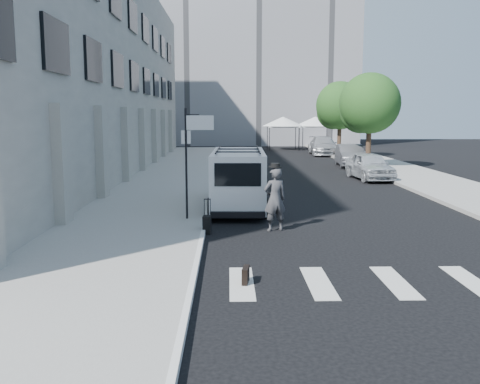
{
  "coord_description": "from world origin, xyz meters",
  "views": [
    {
      "loc": [
        -1.26,
        -13.67,
        3.48
      ],
      "look_at": [
        -0.94,
        1.17,
        1.3
      ],
      "focal_mm": 40.0,
      "sensor_mm": 36.0,
      "label": 1
    }
  ],
  "objects_px": {
    "suitcase": "(207,225)",
    "parked_car_a": "(370,166)",
    "businessman": "(275,199)",
    "parked_car_c": "(323,146)",
    "cargo_van": "(238,179)",
    "parked_car_b": "(350,156)",
    "briefcase": "(246,275)"
  },
  "relations": [
    {
      "from": "suitcase",
      "to": "parked_car_a",
      "type": "relative_size",
      "value": 0.24
    },
    {
      "from": "suitcase",
      "to": "parked_car_a",
      "type": "distance_m",
      "value": 15.21
    },
    {
      "from": "briefcase",
      "to": "cargo_van",
      "type": "relative_size",
      "value": 0.08
    },
    {
      "from": "parked_car_a",
      "to": "briefcase",
      "type": "bearing_deg",
      "value": -116.49
    },
    {
      "from": "businessman",
      "to": "suitcase",
      "type": "distance_m",
      "value": 2.16
    },
    {
      "from": "briefcase",
      "to": "parked_car_c",
      "type": "bearing_deg",
      "value": 85.7
    },
    {
      "from": "briefcase",
      "to": "suitcase",
      "type": "height_order",
      "value": "suitcase"
    },
    {
      "from": "businessman",
      "to": "parked_car_c",
      "type": "distance_m",
      "value": 30.41
    },
    {
      "from": "briefcase",
      "to": "parked_car_b",
      "type": "bearing_deg",
      "value": 80.77
    },
    {
      "from": "cargo_van",
      "to": "parked_car_c",
      "type": "distance_m",
      "value": 27.02
    },
    {
      "from": "businessman",
      "to": "parked_car_a",
      "type": "xyz_separation_m",
      "value": [
        6.14,
        12.47,
        -0.23
      ]
    },
    {
      "from": "cargo_van",
      "to": "parked_car_a",
      "type": "relative_size",
      "value": 1.33
    },
    {
      "from": "briefcase",
      "to": "parked_car_a",
      "type": "height_order",
      "value": "parked_car_a"
    },
    {
      "from": "briefcase",
      "to": "parked_car_b",
      "type": "relative_size",
      "value": 0.1
    },
    {
      "from": "suitcase",
      "to": "parked_car_c",
      "type": "distance_m",
      "value": 31.26
    },
    {
      "from": "parked_car_b",
      "to": "parked_car_c",
      "type": "relative_size",
      "value": 0.84
    },
    {
      "from": "businessman",
      "to": "briefcase",
      "type": "height_order",
      "value": "businessman"
    },
    {
      "from": "parked_car_c",
      "to": "parked_car_b",
      "type": "bearing_deg",
      "value": -87.77
    },
    {
      "from": "businessman",
      "to": "briefcase",
      "type": "xyz_separation_m",
      "value": [
        -1.03,
        -5.0,
        -0.79
      ]
    },
    {
      "from": "suitcase",
      "to": "parked_car_b",
      "type": "bearing_deg",
      "value": 70.39
    },
    {
      "from": "parked_car_a",
      "to": "suitcase",
      "type": "bearing_deg",
      "value": -126.62
    },
    {
      "from": "suitcase",
      "to": "parked_car_a",
      "type": "bearing_deg",
      "value": 61.59
    },
    {
      "from": "parked_car_a",
      "to": "parked_car_c",
      "type": "xyz_separation_m",
      "value": [
        0.54,
        17.2,
        0.04
      ]
    },
    {
      "from": "suitcase",
      "to": "businessman",
      "type": "bearing_deg",
      "value": 14.08
    },
    {
      "from": "parked_car_a",
      "to": "parked_car_b",
      "type": "xyz_separation_m",
      "value": [
        0.54,
        7.03,
        0.0
      ]
    },
    {
      "from": "suitcase",
      "to": "cargo_van",
      "type": "distance_m",
      "value": 4.33
    },
    {
      "from": "suitcase",
      "to": "parked_car_b",
      "type": "xyz_separation_m",
      "value": [
        8.7,
        19.86,
        0.46
      ]
    },
    {
      "from": "cargo_van",
      "to": "businessman",
      "type": "bearing_deg",
      "value": -73.4
    },
    {
      "from": "businessman",
      "to": "parked_car_b",
      "type": "xyz_separation_m",
      "value": [
        6.68,
        19.5,
        -0.22
      ]
    },
    {
      "from": "suitcase",
      "to": "parked_car_b",
      "type": "distance_m",
      "value": 21.68
    },
    {
      "from": "parked_car_a",
      "to": "parked_car_b",
      "type": "relative_size",
      "value": 0.96
    },
    {
      "from": "businessman",
      "to": "parked_car_a",
      "type": "distance_m",
      "value": 13.91
    }
  ]
}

